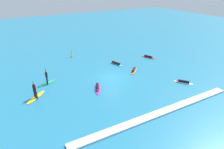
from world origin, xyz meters
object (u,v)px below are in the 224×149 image
at_px(surfer_on_white_board, 183,82).
at_px(surfer_on_orange_board, 134,70).
at_px(surfer_on_teal_board, 116,63).
at_px(surfer_on_green_board, 47,80).
at_px(surfer_on_purple_board, 98,88).
at_px(surfer_on_yellow_board, 35,94).
at_px(marker_buoy, 72,56).
at_px(surfer_on_red_board, 148,57).

relative_size(surfer_on_white_board, surfer_on_orange_board, 1.01).
xyz_separation_m(surfer_on_teal_board, surfer_on_green_board, (-11.25, -1.40, 0.34)).
relative_size(surfer_on_teal_board, surfer_on_green_board, 1.10).
distance_m(surfer_on_purple_board, surfer_on_orange_board, 7.43).
xyz_separation_m(surfer_on_yellow_board, marker_buoy, (8.32, 11.10, -0.26)).
bearing_deg(surfer_on_green_board, surfer_on_white_board, 127.02).
height_order(surfer_on_red_board, surfer_on_white_board, surfer_on_red_board).
xyz_separation_m(surfer_on_teal_board, surfer_on_white_board, (4.32, -10.08, -0.00)).
relative_size(surfer_on_green_board, surfer_on_white_board, 1.09).
bearing_deg(surfer_on_white_board, surfer_on_red_board, -48.83).
relative_size(surfer_on_teal_board, surfer_on_white_board, 1.20).
height_order(surfer_on_teal_board, surfer_on_purple_board, surfer_on_purple_board).
bearing_deg(marker_buoy, surfer_on_red_board, -30.92).
bearing_deg(marker_buoy, surfer_on_teal_board, -53.51).
height_order(surfer_on_white_board, surfer_on_orange_board, surfer_on_orange_board).
distance_m(surfer_on_teal_board, surfer_on_yellow_board, 14.01).
bearing_deg(surfer_on_purple_board, surfer_on_orange_board, 132.21).
distance_m(surfer_on_teal_board, surfer_on_orange_board, 3.82).
height_order(surfer_on_green_board, marker_buoy, surfer_on_green_board).
distance_m(surfer_on_purple_board, surfer_on_red_board, 13.97).
height_order(surfer_on_green_board, surfer_on_red_board, surfer_on_green_board).
bearing_deg(surfer_on_purple_board, surfer_on_red_board, 139.15).
bearing_deg(surfer_on_red_board, surfer_on_purple_board, -90.86).
bearing_deg(surfer_on_yellow_board, surfer_on_white_board, 118.14).
xyz_separation_m(surfer_on_teal_board, surfer_on_red_board, (6.52, -0.15, -0.01)).
bearing_deg(marker_buoy, surfer_on_green_board, -127.58).
bearing_deg(surfer_on_teal_board, surfer_on_yellow_board, 91.39).
xyz_separation_m(surfer_on_yellow_board, surfer_on_white_board, (17.63, -5.72, -0.33)).
bearing_deg(surfer_on_teal_board, surfer_on_purple_board, 117.17).
height_order(surfer_on_purple_board, surfer_on_red_board, surfer_on_purple_board).
bearing_deg(surfer_on_orange_board, marker_buoy, 76.53).
distance_m(surfer_on_yellow_board, marker_buoy, 13.88).
bearing_deg(surfer_on_green_board, surfer_on_red_board, 160.18).
bearing_deg(surfer_on_orange_board, surfer_on_white_board, -104.61).
xyz_separation_m(surfer_on_white_board, marker_buoy, (-9.30, 16.82, 0.06)).
xyz_separation_m(surfer_on_purple_board, surfer_on_orange_board, (7.08, 2.25, 0.02)).
bearing_deg(surfer_on_yellow_board, marker_buoy, -170.74).
bearing_deg(surfer_on_red_board, surfer_on_teal_board, -116.75).
bearing_deg(surfer_on_green_board, surfer_on_purple_board, 114.21).
bearing_deg(surfer_on_white_board, surfer_on_purple_board, 32.21).
height_order(surfer_on_teal_board, surfer_on_white_board, surfer_on_teal_board).
bearing_deg(surfer_on_white_board, surfer_on_yellow_board, 35.68).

